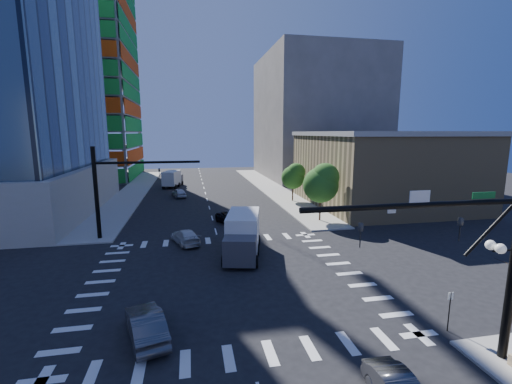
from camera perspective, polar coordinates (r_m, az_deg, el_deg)
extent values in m
plane|color=black|center=(25.77, -4.62, -14.04)|extent=(160.00, 160.00, 0.00)
cube|color=silver|center=(25.77, -4.62, -14.03)|extent=(20.00, 20.00, 0.01)
cube|color=gray|center=(66.00, 2.30, 0.83)|extent=(5.00, 60.00, 0.15)
cube|color=gray|center=(65.05, -19.67, 0.12)|extent=(5.00, 60.00, 0.15)
cube|color=green|center=(87.47, -20.05, 18.55)|extent=(0.12, 24.00, 49.00)
cube|color=#D7440C|center=(78.29, -31.23, 18.85)|extent=(24.00, 0.12, 49.00)
cube|color=#988458|center=(53.38, 20.14, 3.42)|extent=(20.00, 22.00, 10.00)
cube|color=gray|center=(53.11, 20.48, 9.11)|extent=(20.50, 22.50, 0.60)
cube|color=#615B57|center=(83.87, 9.85, 12.16)|extent=(24.00, 30.00, 28.00)
cylinder|color=black|center=(15.22, 25.53, -2.01)|extent=(10.00, 0.24, 0.24)
cylinder|color=black|center=(17.80, 34.67, -4.83)|extent=(2.50, 0.14, 2.50)
imported|color=black|center=(16.71, 30.80, -5.33)|extent=(0.16, 0.20, 1.00)
imported|color=black|center=(14.16, 16.96, -6.89)|extent=(0.16, 0.20, 1.00)
cube|color=white|center=(15.16, 25.63, -0.71)|extent=(0.90, 0.04, 0.50)
cube|color=#0D5C26|center=(17.11, 33.72, -0.47)|extent=(1.10, 0.04, 0.28)
cylinder|color=black|center=(18.64, 36.08, -7.88)|extent=(1.20, 0.08, 0.08)
sphere|color=white|center=(18.40, 34.50, -7.29)|extent=(0.44, 0.44, 0.44)
sphere|color=white|center=(18.07, 35.63, -7.69)|extent=(0.44, 0.44, 0.44)
cylinder|color=black|center=(36.54, -25.08, -0.17)|extent=(0.40, 0.40, 9.00)
cylinder|color=black|center=(35.28, -17.51, 4.73)|extent=(10.00, 0.24, 0.24)
imported|color=black|center=(35.29, -15.81, 3.02)|extent=(0.16, 0.20, 1.00)
cylinder|color=#382316|center=(41.35, 10.60, -3.08)|extent=(0.20, 0.20, 2.27)
sphere|color=#235416|center=(40.78, 10.74, 1.15)|extent=(4.16, 4.16, 4.16)
sphere|color=#306B23|center=(40.52, 11.46, 2.47)|extent=(3.25, 3.25, 3.25)
cylinder|color=#382316|center=(52.58, 6.12, -0.40)|extent=(0.20, 0.20, 1.92)
sphere|color=#235416|center=(52.18, 6.17, 2.42)|extent=(3.52, 3.52, 3.52)
sphere|color=#306B23|center=(51.92, 6.71, 3.29)|extent=(2.75, 2.75, 2.75)
cylinder|color=black|center=(21.67, 29.50, -16.99)|extent=(0.06, 0.06, 2.20)
cube|color=silver|center=(21.29, 29.71, -14.81)|extent=(0.30, 0.03, 0.40)
imported|color=black|center=(39.42, -3.80, -4.39)|extent=(4.19, 5.83, 1.48)
imported|color=silver|center=(33.49, -11.69, -7.29)|extent=(3.21, 4.94, 1.33)
imported|color=#BBBDC3|center=(57.33, -12.73, -0.13)|extent=(2.77, 4.56, 1.45)
imported|color=#49494E|center=(19.55, -17.86, -20.29)|extent=(2.80, 4.86, 1.52)
cube|color=silver|center=(29.18, -2.30, -6.75)|extent=(3.81, 5.94, 2.85)
cube|color=#44444C|center=(29.40, -2.29, -8.09)|extent=(2.91, 2.50, 2.09)
cube|color=silver|center=(68.44, -13.66, 2.40)|extent=(3.50, 5.37, 2.57)
cube|color=#44444C|center=(68.52, -13.63, 1.87)|extent=(2.64, 2.28, 1.88)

